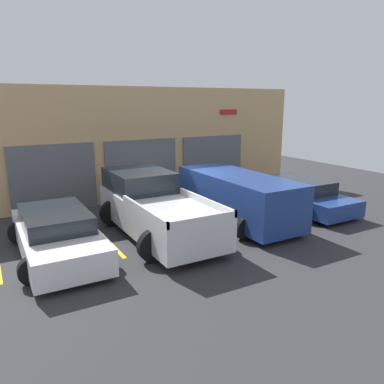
{
  "coord_description": "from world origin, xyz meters",
  "views": [
    {
      "loc": [
        -5.85,
        -11.19,
        3.97
      ],
      "look_at": [
        0.0,
        -0.86,
        1.1
      ],
      "focal_mm": 35.0,
      "sensor_mm": 36.0,
      "label": 1
    }
  ],
  "objects_px": {
    "pickup_truck": "(154,207)",
    "sedan_white": "(57,234)",
    "sedan_side": "(237,196)",
    "van_right": "(299,195)"
  },
  "relations": [
    {
      "from": "sedan_white",
      "to": "van_right",
      "type": "height_order",
      "value": "sedan_white"
    },
    {
      "from": "sedan_white",
      "to": "sedan_side",
      "type": "height_order",
      "value": "sedan_side"
    },
    {
      "from": "pickup_truck",
      "to": "sedan_white",
      "type": "bearing_deg",
      "value": -174.75
    },
    {
      "from": "pickup_truck",
      "to": "sedan_white",
      "type": "xyz_separation_m",
      "value": [
        -2.91,
        -0.27,
        -0.27
      ]
    },
    {
      "from": "pickup_truck",
      "to": "sedan_white",
      "type": "distance_m",
      "value": 2.94
    },
    {
      "from": "sedan_white",
      "to": "van_right",
      "type": "distance_m",
      "value": 8.74
    },
    {
      "from": "van_right",
      "to": "sedan_side",
      "type": "bearing_deg",
      "value": -179.54
    },
    {
      "from": "sedan_side",
      "to": "sedan_white",
      "type": "bearing_deg",
      "value": 179.78
    },
    {
      "from": "pickup_truck",
      "to": "sedan_side",
      "type": "bearing_deg",
      "value": -5.68
    },
    {
      "from": "sedan_white",
      "to": "sedan_side",
      "type": "bearing_deg",
      "value": -0.22
    }
  ]
}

